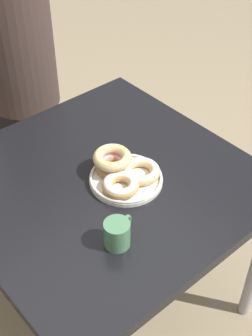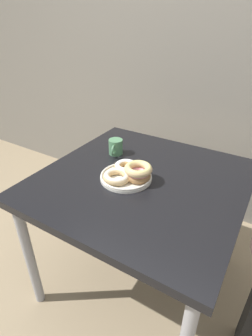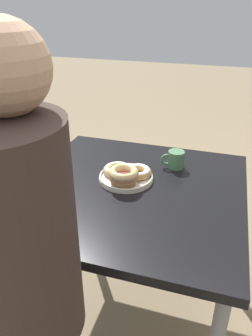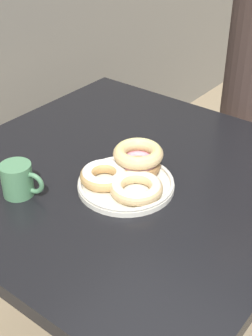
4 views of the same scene
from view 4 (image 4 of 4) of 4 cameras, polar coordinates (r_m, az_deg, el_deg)
The scene contains 3 objects.
dining_table at distance 1.31m, azimuth -0.04°, elevation -3.27°, with size 0.96×0.96×0.75m.
donut_plate at distance 1.19m, azimuth 0.27°, elevation -0.71°, with size 0.27×0.25×0.09m.
coffee_mug at distance 1.19m, azimuth -13.00°, elevation -1.37°, with size 0.08×0.11×0.09m.
Camera 4 is at (-0.84, -0.45, 1.44)m, focal length 50.00 mm.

